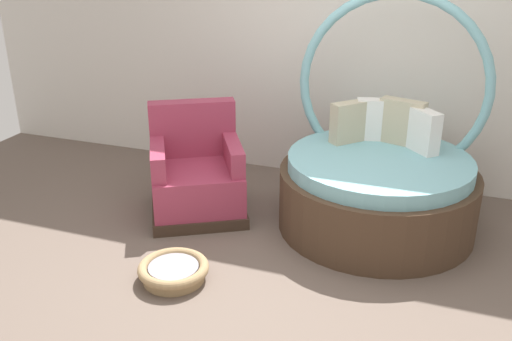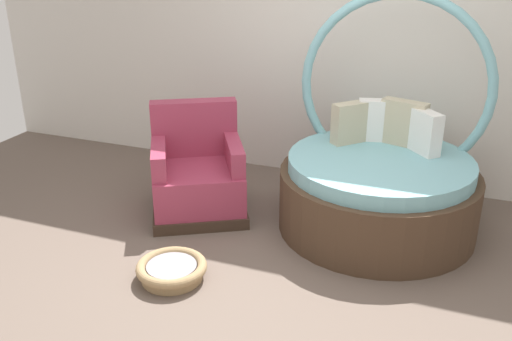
% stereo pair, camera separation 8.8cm
% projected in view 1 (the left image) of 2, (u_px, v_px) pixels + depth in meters
% --- Properties ---
extents(ground_plane, '(8.00, 8.00, 0.02)m').
position_uv_depth(ground_plane, '(278.00, 278.00, 4.07)').
color(ground_plane, '#66564C').
extents(back_wall, '(8.00, 0.12, 3.17)m').
position_uv_depth(back_wall, '(346.00, 17.00, 5.20)').
color(back_wall, silver).
rests_on(back_wall, ground_plane).
extents(round_daybed, '(1.62, 1.62, 1.90)m').
position_uv_depth(round_daybed, '(379.00, 179.00, 4.67)').
color(round_daybed, '#473323').
rests_on(round_daybed, ground_plane).
extents(red_armchair, '(1.09, 1.09, 0.94)m').
position_uv_depth(red_armchair, '(196.00, 176.00, 4.92)').
color(red_armchair, '#38281E').
rests_on(red_armchair, ground_plane).
extents(pet_basket, '(0.51, 0.51, 0.13)m').
position_uv_depth(pet_basket, '(174.00, 271.00, 4.01)').
color(pet_basket, '#9E7F56').
rests_on(pet_basket, ground_plane).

